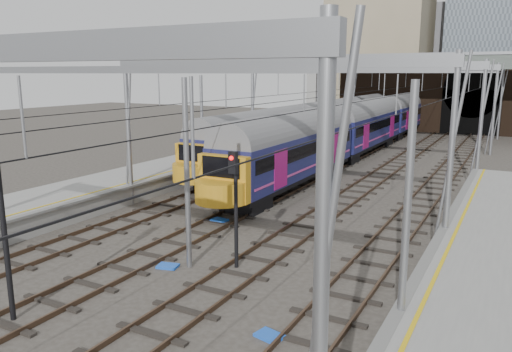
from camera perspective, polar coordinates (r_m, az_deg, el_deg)
The scene contains 14 objects.
ground at distance 17.76m, azimuth -11.45°, elevation -12.27°, with size 160.00×160.00×0.00m, color #38332D.
platform_left at distance 26.35m, azimuth -25.31°, elevation -3.93°, with size 4.32×55.00×1.12m.
tracks at distance 30.19m, azimuth 6.93°, elevation -2.03°, with size 14.40×80.00×0.22m.
overhead_line at distance 35.47m, azimuth 11.09°, elevation 10.57°, with size 16.80×80.00×8.00m.
retaining_wall at distance 65.01m, azimuth 20.32°, elevation 8.52°, with size 28.00×2.75×9.00m.
overbridge at distance 59.32m, azimuth 18.33°, elevation 11.25°, with size 28.00×3.00×9.25m.
city_skyline at distance 83.81m, azimuth 23.82°, elevation 17.58°, with size 37.50×27.50×60.00m.
train_main at distance 53.93m, azimuth 14.73°, elevation 6.38°, with size 2.80×64.78×4.82m.
train_second at distance 49.21m, azimuth 8.46°, elevation 6.04°, with size 2.64×45.81×4.59m.
signal_near_left at distance 15.86m, azimuth -27.15°, elevation -4.46°, with size 0.36×0.47×4.89m.
signal_near_centre at distance 18.10m, azimuth -2.42°, elevation -2.12°, with size 0.33×0.45×4.42m.
equip_cover_a at distance 19.27m, azimuth -10.05°, elevation -10.11°, with size 0.76×0.54×0.09m, color blue.
equip_cover_b at distance 24.70m, azimuth -4.18°, elevation -5.03°, with size 0.79×0.56×0.09m, color blue.
equip_cover_c at distance 14.43m, azimuth 1.56°, elevation -17.79°, with size 0.76×0.54×0.09m, color blue.
Camera 1 is at (10.55, -12.37, 7.15)m, focal length 35.00 mm.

